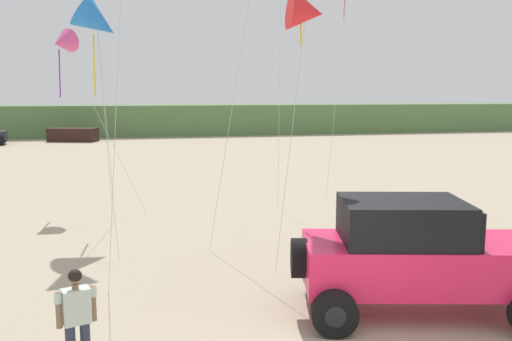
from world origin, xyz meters
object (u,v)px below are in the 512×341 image
at_px(kite_red_delta, 97,22).
at_px(jeep, 416,254).
at_px(kite_orange_streamer, 306,12).
at_px(kite_white_parafoil, 62,43).
at_px(distant_sedan, 73,135).
at_px(person_watching, 77,316).

bearing_deg(kite_red_delta, jeep, -56.74).
bearing_deg(jeep, kite_red_delta, 123.26).
xyz_separation_m(kite_orange_streamer, kite_white_parafoil, (-7.56, 6.36, -0.45)).
bearing_deg(kite_red_delta, distant_sedan, 98.05).
height_order(distant_sedan, kite_orange_streamer, kite_orange_streamer).
bearing_deg(distant_sedan, kite_orange_streamer, -55.97).
relative_size(distant_sedan, kite_red_delta, 0.56).
relative_size(kite_orange_streamer, kite_white_parafoil, 1.09).
bearing_deg(jeep, kite_white_parafoil, 121.80).
bearing_deg(kite_orange_streamer, person_watching, -129.10).
height_order(jeep, kite_orange_streamer, kite_orange_streamer).
bearing_deg(person_watching, jeep, 8.96).
bearing_deg(person_watching, kite_red_delta, 91.03).
height_order(jeep, kite_white_parafoil, kite_white_parafoil).
bearing_deg(kite_orange_streamer, distant_sedan, 106.77).
relative_size(person_watching, kite_orange_streamer, 0.23).
distance_m(jeep, kite_orange_streamer, 8.30).
distance_m(person_watching, kite_orange_streamer, 10.94).
distance_m(jeep, kite_white_parafoil, 15.68).
height_order(jeep, distant_sedan, jeep).
xyz_separation_m(jeep, kite_red_delta, (-6.35, 9.69, 5.40)).
distance_m(distant_sedan, kite_orange_streamer, 37.07).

